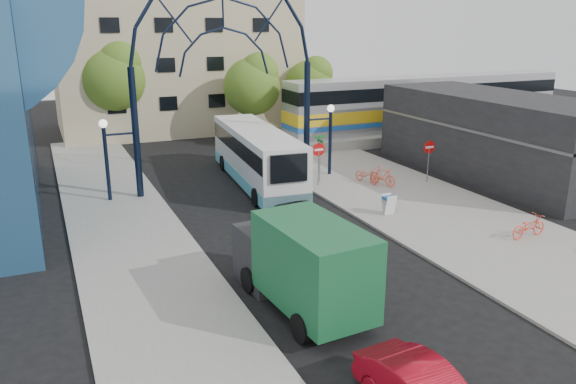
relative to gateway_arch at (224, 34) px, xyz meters
name	(u,v)px	position (x,y,z in m)	size (l,w,h in m)	color
ground	(350,287)	(0.00, -14.00, -8.56)	(120.00, 120.00, 0.00)	black
sidewalk_east	(454,221)	(8.00, -10.00, -8.50)	(8.00, 56.00, 0.12)	gray
plaza_west	(138,254)	(-6.50, -8.00, -8.50)	(5.00, 50.00, 0.12)	gray
gateway_arch	(224,34)	(0.00, 0.00, 0.00)	(13.64, 0.44, 12.10)	black
stop_sign	(319,154)	(4.80, -2.00, -6.56)	(0.80, 0.07, 2.50)	slate
do_not_enter_sign	(429,151)	(11.00, -4.00, -6.58)	(0.76, 0.07, 2.48)	slate
street_name_sign	(320,149)	(5.20, -1.40, -6.43)	(0.70, 0.70, 2.80)	slate
sandwich_board	(389,202)	(5.60, -8.02, -7.81)	(0.55, 0.61, 0.99)	white
commercial_block_east	(496,136)	(16.00, -4.00, -6.06)	(6.00, 16.00, 5.00)	black
apartment_block	(173,48)	(2.00, 20.97, -1.55)	(20.00, 12.10, 14.00)	tan
train_platform	(425,132)	(20.00, 8.00, -8.16)	(32.00, 5.00, 0.80)	gray
train_car	(428,102)	(20.00, 8.00, -5.66)	(25.10, 3.05, 4.20)	#B7B7BC
tree_north_a	(254,83)	(6.12, 11.93, -3.95)	(4.48, 4.48, 7.00)	#382314
tree_north_b	(114,75)	(-3.88, 15.93, -3.29)	(5.12, 5.12, 8.00)	#382314
tree_north_c	(311,82)	(12.12, 13.93, -4.28)	(4.16, 4.16, 6.50)	#382314
city_bus	(257,155)	(1.88, 0.28, -6.87)	(3.65, 11.91, 3.22)	white
green_truck	(301,263)	(-2.24, -14.52, -6.98)	(2.78, 6.39, 3.15)	black
black_suv	(310,218)	(1.24, -8.20, -7.97)	(1.93, 4.18, 1.16)	black
bike_near_a	(367,175)	(7.63, -2.68, -7.97)	(0.62, 1.77, 0.93)	#DA4A2B
bike_near_b	(383,176)	(8.19, -3.53, -7.89)	(0.51, 1.81, 1.09)	#FE5032
bike_far_a	(529,226)	(9.44, -13.13, -7.93)	(0.67, 1.91, 1.00)	#FD4A32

